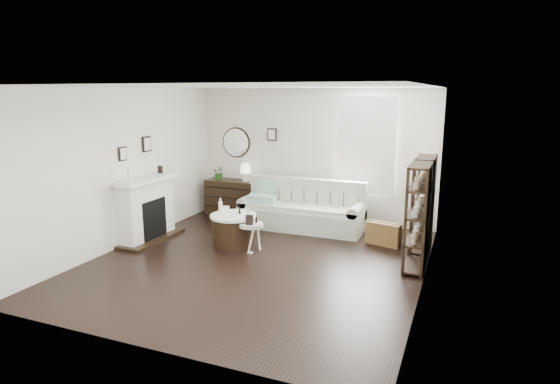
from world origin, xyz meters
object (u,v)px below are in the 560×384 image
at_px(dresser, 232,197).
at_px(drum_table, 234,230).
at_px(pedestal_table, 251,226).
at_px(sofa, 302,212).

distance_m(dresser, drum_table, 2.16).
xyz_separation_m(drum_table, pedestal_table, (0.41, -0.15, 0.16)).
xyz_separation_m(dresser, pedestal_table, (1.44, -2.05, 0.07)).
xyz_separation_m(dresser, drum_table, (1.03, -1.90, -0.10)).
xyz_separation_m(sofa, pedestal_table, (-0.31, -1.66, 0.13)).
bearing_deg(pedestal_table, sofa, 79.39).
distance_m(sofa, pedestal_table, 1.69).
relative_size(sofa, pedestal_table, 4.97).
distance_m(sofa, drum_table, 1.67).
distance_m(dresser, pedestal_table, 2.51).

